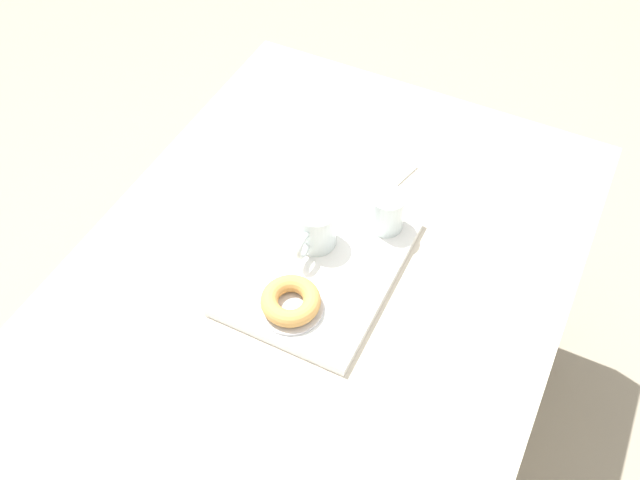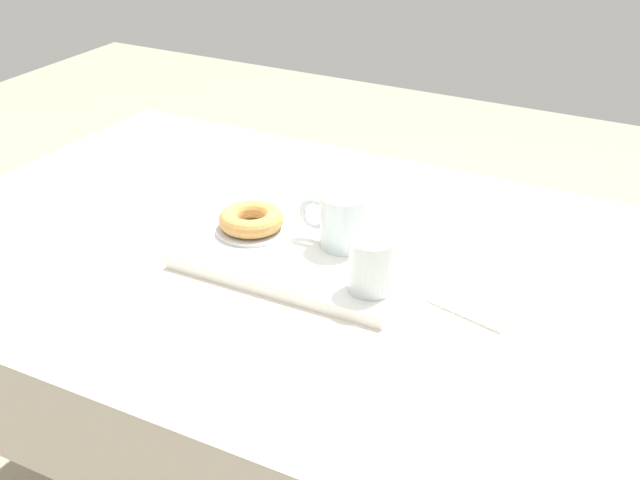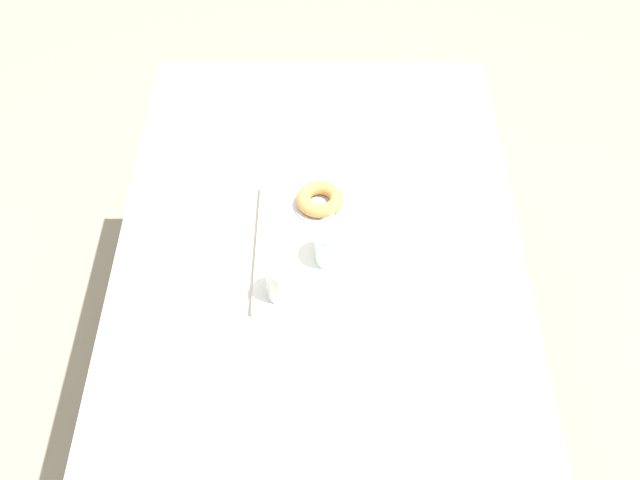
{
  "view_description": "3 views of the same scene",
  "coord_description": "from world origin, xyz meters",
  "px_view_note": "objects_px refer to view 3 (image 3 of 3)",
  "views": [
    {
      "loc": [
        0.68,
        0.36,
        1.81
      ],
      "look_at": [
        -0.09,
        -0.02,
        0.76
      ],
      "focal_mm": 39.25,
      "sensor_mm": 36.0,
      "label": 1
    },
    {
      "loc": [
        -0.66,
        1.1,
        1.42
      ],
      "look_at": [
        -0.07,
        0.01,
        0.77
      ],
      "focal_mm": 49.17,
      "sensor_mm": 36.0,
      "label": 2
    },
    {
      "loc": [
        -1.29,
        -0.01,
        2.12
      ],
      "look_at": [
        -0.09,
        -0.0,
        0.8
      ],
      "focal_mm": 46.5,
      "sensor_mm": 36.0,
      "label": 3
    }
  ],
  "objects_px": {
    "dining_table": "(320,259)",
    "donut_plate_left": "(320,205)",
    "sugar_donut_left": "(320,199)",
    "paper_napkin": "(322,358)",
    "serving_tray": "(318,247)",
    "tea_mug_left": "(333,244)",
    "water_glass_near": "(283,282)"
  },
  "relations": [
    {
      "from": "sugar_donut_left",
      "to": "donut_plate_left",
      "type": "bearing_deg",
      "value": 0.0
    },
    {
      "from": "water_glass_near",
      "to": "paper_napkin",
      "type": "xyz_separation_m",
      "value": [
        -0.15,
        -0.08,
        -0.06
      ]
    },
    {
      "from": "tea_mug_left",
      "to": "sugar_donut_left",
      "type": "height_order",
      "value": "tea_mug_left"
    },
    {
      "from": "water_glass_near",
      "to": "sugar_donut_left",
      "type": "distance_m",
      "value": 0.27
    },
    {
      "from": "dining_table",
      "to": "sugar_donut_left",
      "type": "bearing_deg",
      "value": 0.46
    },
    {
      "from": "sugar_donut_left",
      "to": "paper_napkin",
      "type": "distance_m",
      "value": 0.41
    },
    {
      "from": "serving_tray",
      "to": "water_glass_near",
      "type": "distance_m",
      "value": 0.17
    },
    {
      "from": "paper_napkin",
      "to": "serving_tray",
      "type": "bearing_deg",
      "value": 1.8
    },
    {
      "from": "donut_plate_left",
      "to": "paper_napkin",
      "type": "xyz_separation_m",
      "value": [
        -0.41,
        -0.01,
        -0.02
      ]
    },
    {
      "from": "sugar_donut_left",
      "to": "dining_table",
      "type": "bearing_deg",
      "value": -179.54
    },
    {
      "from": "serving_tray",
      "to": "tea_mug_left",
      "type": "distance_m",
      "value": 0.07
    },
    {
      "from": "serving_tray",
      "to": "dining_table",
      "type": "bearing_deg",
      "value": -2.61
    },
    {
      "from": "dining_table",
      "to": "donut_plate_left",
      "type": "xyz_separation_m",
      "value": [
        0.07,
        0.0,
        0.12
      ]
    },
    {
      "from": "dining_table",
      "to": "paper_napkin",
      "type": "distance_m",
      "value": 0.36
    },
    {
      "from": "sugar_donut_left",
      "to": "paper_napkin",
      "type": "relative_size",
      "value": 0.83
    },
    {
      "from": "serving_tray",
      "to": "paper_napkin",
      "type": "bearing_deg",
      "value": -178.2
    },
    {
      "from": "water_glass_near",
      "to": "donut_plate_left",
      "type": "bearing_deg",
      "value": -16.33
    },
    {
      "from": "tea_mug_left",
      "to": "paper_napkin",
      "type": "height_order",
      "value": "tea_mug_left"
    },
    {
      "from": "water_glass_near",
      "to": "donut_plate_left",
      "type": "xyz_separation_m",
      "value": [
        0.26,
        -0.08,
        -0.03
      ]
    },
    {
      "from": "dining_table",
      "to": "paper_napkin",
      "type": "height_order",
      "value": "paper_napkin"
    },
    {
      "from": "paper_napkin",
      "to": "dining_table",
      "type": "bearing_deg",
      "value": 1.14
    },
    {
      "from": "serving_tray",
      "to": "sugar_donut_left",
      "type": "height_order",
      "value": "sugar_donut_left"
    },
    {
      "from": "serving_tray",
      "to": "sugar_donut_left",
      "type": "xyz_separation_m",
      "value": [
        0.12,
        -0.0,
        0.03
      ]
    },
    {
      "from": "serving_tray",
      "to": "donut_plate_left",
      "type": "distance_m",
      "value": 0.12
    },
    {
      "from": "dining_table",
      "to": "donut_plate_left",
      "type": "bearing_deg",
      "value": 0.46
    },
    {
      "from": "dining_table",
      "to": "sugar_donut_left",
      "type": "relative_size",
      "value": 11.98
    },
    {
      "from": "donut_plate_left",
      "to": "tea_mug_left",
      "type": "bearing_deg",
      "value": -169.24
    },
    {
      "from": "dining_table",
      "to": "serving_tray",
      "type": "xyz_separation_m",
      "value": [
        -0.05,
        0.0,
        0.1
      ]
    },
    {
      "from": "dining_table",
      "to": "tea_mug_left",
      "type": "relative_size",
      "value": 10.75
    },
    {
      "from": "dining_table",
      "to": "tea_mug_left",
      "type": "xyz_separation_m",
      "value": [
        -0.09,
        -0.03,
        0.16
      ]
    },
    {
      "from": "donut_plate_left",
      "to": "serving_tray",
      "type": "bearing_deg",
      "value": 179.13
    },
    {
      "from": "water_glass_near",
      "to": "dining_table",
      "type": "bearing_deg",
      "value": -21.63
    }
  ]
}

